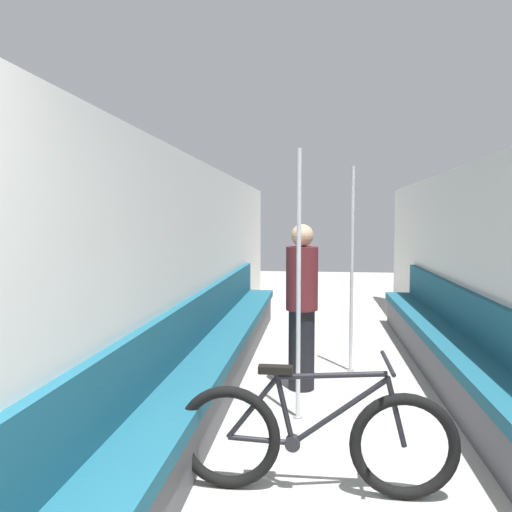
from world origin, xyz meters
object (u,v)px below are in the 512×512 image
object	(u,v)px
bench_seat_row_left	(215,358)
bicycle	(314,439)
bench_seat_row_right	(466,366)
grab_pole_near	(299,289)
passenger_standing	(302,305)
grab_pole_far	(352,272)

from	to	relation	value
bench_seat_row_left	bicycle	world-z (taller)	bench_seat_row_left
bench_seat_row_right	grab_pole_near	size ratio (longest dim) A/B	3.15
bench_seat_row_left	passenger_standing	world-z (taller)	passenger_standing
grab_pole_near	bicycle	bearing A→B (deg)	-83.04
bench_seat_row_right	grab_pole_near	xyz separation A→B (m)	(-1.46, -0.57, 0.74)
bench_seat_row_right	bicycle	bearing A→B (deg)	-128.13
bench_seat_row_right	grab_pole_far	size ratio (longest dim) A/B	3.15
bench_seat_row_left	grab_pole_near	world-z (taller)	grab_pole_near
grab_pole_far	bench_seat_row_right	bearing A→B (deg)	-38.78
bench_seat_row_right	passenger_standing	size ratio (longest dim) A/B	4.36
bench_seat_row_left	bench_seat_row_right	size ratio (longest dim) A/B	1.00
bench_seat_row_right	bench_seat_row_left	bearing A→B (deg)	180.00
grab_pole_far	passenger_standing	bearing A→B (deg)	-128.51
bicycle	passenger_standing	distance (m)	1.88
bench_seat_row_right	grab_pole_near	bearing A→B (deg)	-158.54
bicycle	grab_pole_near	size ratio (longest dim) A/B	0.76
bench_seat_row_right	grab_pole_near	distance (m)	1.73
bench_seat_row_right	grab_pole_far	bearing A→B (deg)	141.22
bench_seat_row_right	bicycle	size ratio (longest dim) A/B	4.15
bench_seat_row_right	bicycle	distance (m)	2.14
bench_seat_row_right	grab_pole_far	world-z (taller)	grab_pole_far
bench_seat_row_right	passenger_standing	bearing A→B (deg)	174.82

